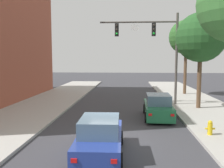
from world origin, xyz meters
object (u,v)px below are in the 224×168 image
object	(u,v)px
street_tree_second	(201,38)
traffic_signal_mast	(155,42)
car_following_blue	(100,139)
car_lead_green	(158,107)
street_tree_third	(186,37)
fire_hydrant	(210,128)

from	to	relation	value
street_tree_second	traffic_signal_mast	bearing A→B (deg)	154.96
traffic_signal_mast	car_following_blue	bearing A→B (deg)	-106.36
car_lead_green	street_tree_third	world-z (taller)	street_tree_third
car_following_blue	car_lead_green	bearing A→B (deg)	65.04
car_lead_green	car_following_blue	distance (m)	7.32
car_following_blue	street_tree_second	size ratio (longest dim) A/B	0.59
traffic_signal_mast	street_tree_third	distance (m)	7.51
fire_hydrant	street_tree_third	world-z (taller)	street_tree_third
traffic_signal_mast	fire_hydrant	distance (m)	9.89
traffic_signal_mast	street_tree_second	distance (m)	3.62
street_tree_second	car_following_blue	bearing A→B (deg)	-124.35
traffic_signal_mast	fire_hydrant	bearing A→B (deg)	-77.05
fire_hydrant	street_tree_third	bearing A→B (deg)	82.06
car_following_blue	street_tree_third	distance (m)	19.63
traffic_signal_mast	car_following_blue	world-z (taller)	traffic_signal_mast
street_tree_second	fire_hydrant	bearing A→B (deg)	-101.06
traffic_signal_mast	street_tree_second	size ratio (longest dim) A/B	1.03
car_following_blue	fire_hydrant	xyz separation A→B (m)	(5.19, 2.69, -0.22)
traffic_signal_mast	car_lead_green	world-z (taller)	traffic_signal_mast
car_lead_green	street_tree_third	size ratio (longest dim) A/B	0.54
car_following_blue	street_tree_second	distance (m)	12.53
traffic_signal_mast	street_tree_third	world-z (taller)	street_tree_third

